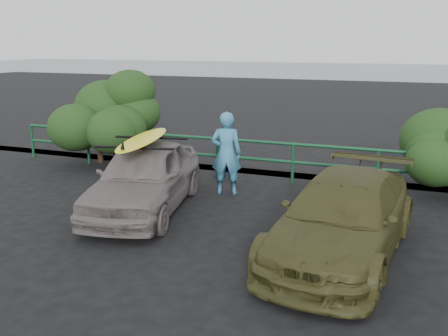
% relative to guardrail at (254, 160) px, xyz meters
% --- Properties ---
extents(ground, '(80.00, 80.00, 0.00)m').
position_rel_guardrail_xyz_m(ground, '(0.00, -5.00, -0.52)').
color(ground, black).
extents(ocean, '(200.00, 200.00, 0.00)m').
position_rel_guardrail_xyz_m(ocean, '(0.00, 55.00, -0.52)').
color(ocean, '#555E67').
rests_on(ocean, ground).
extents(guardrail, '(14.00, 0.08, 1.04)m').
position_rel_guardrail_xyz_m(guardrail, '(0.00, 0.00, 0.00)').
color(guardrail, '#144627').
rests_on(guardrail, ground).
extents(shrub_left, '(3.20, 2.40, 2.48)m').
position_rel_guardrail_xyz_m(shrub_left, '(-4.80, 0.40, 0.72)').
color(shrub_left, '#1F3E16').
rests_on(shrub_left, ground).
extents(sedan, '(2.43, 4.38, 1.41)m').
position_rel_guardrail_xyz_m(sedan, '(-1.44, -3.02, 0.19)').
color(sedan, slate).
rests_on(sedan, ground).
extents(olive_vehicle, '(2.32, 4.67, 1.30)m').
position_rel_guardrail_xyz_m(olive_vehicle, '(2.74, -3.89, 0.13)').
color(olive_vehicle, '#423F1D').
rests_on(olive_vehicle, ground).
extents(man, '(0.79, 0.62, 1.91)m').
position_rel_guardrail_xyz_m(man, '(-0.25, -1.35, 0.44)').
color(man, teal).
rests_on(man, ground).
extents(roof_rack, '(1.78, 1.40, 0.05)m').
position_rel_guardrail_xyz_m(roof_rack, '(-1.44, -3.02, 0.92)').
color(roof_rack, black).
rests_on(roof_rack, sedan).
extents(surfboard, '(1.09, 2.81, 0.08)m').
position_rel_guardrail_xyz_m(surfboard, '(-1.44, -3.02, 0.98)').
color(surfboard, yellow).
rests_on(surfboard, roof_rack).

